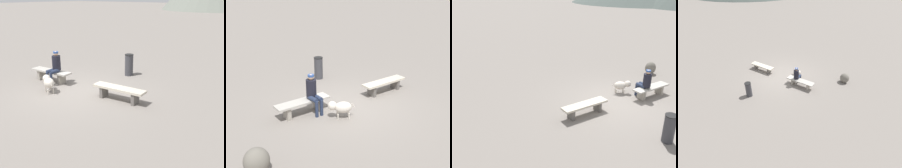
# 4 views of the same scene
# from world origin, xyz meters

# --- Properties ---
(ground) EXTENTS (210.00, 210.00, 0.06)m
(ground) POSITION_xyz_m (0.00, 0.00, -0.03)
(ground) COLOR gray
(bench_left) EXTENTS (1.91, 0.60, 0.46)m
(bench_left) POSITION_xyz_m (-1.79, -0.29, 0.35)
(bench_left) COLOR #605B56
(bench_left) RESTS_ON ground
(bench_right) EXTENTS (1.89, 0.61, 0.48)m
(bench_right) POSITION_xyz_m (1.66, -0.24, 0.35)
(bench_right) COLOR gray
(bench_right) RESTS_ON ground
(seated_person) EXTENTS (0.38, 0.67, 1.31)m
(seated_person) POSITION_xyz_m (1.31, -0.18, 0.75)
(seated_person) COLOR black
(seated_person) RESTS_ON ground
(dog) EXTENTS (0.80, 0.57, 0.59)m
(dog) POSITION_xyz_m (0.76, 0.64, 0.39)
(dog) COLOR beige
(dog) RESTS_ON ground
(trash_bin) EXTENTS (0.38, 0.38, 0.96)m
(trash_bin) POSITION_xyz_m (-0.36, -2.96, 0.48)
(trash_bin) COLOR #38383D
(trash_bin) RESTS_ON ground
(boulder) EXTENTS (0.62, 0.54, 0.68)m
(boulder) POSITION_xyz_m (3.84, 1.94, 0.34)
(boulder) COLOR #6B665B
(boulder) RESTS_ON ground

